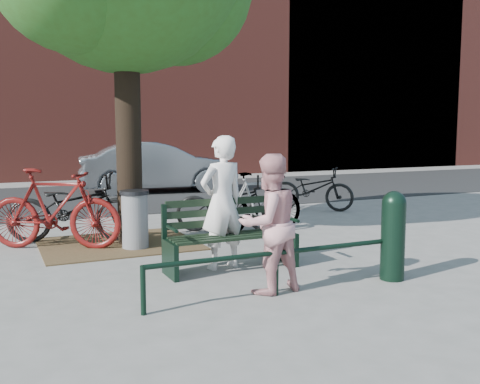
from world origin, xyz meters
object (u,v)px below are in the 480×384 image
person_left (222,203)px  bollard (393,232)px  park_bench (229,233)px  person_right (269,224)px  parked_car (158,167)px  bicycle_c (229,204)px  litter_bin (135,219)px

person_left → bollard: 2.20m
park_bench → person_left: size_ratio=0.99×
person_right → person_left: bearing=-95.6°
person_left → person_right: size_ratio=1.12×
person_left → parked_car: bearing=-111.9°
park_bench → bicycle_c: size_ratio=0.90×
park_bench → bollard: (1.60, -1.32, 0.11)m
park_bench → person_right: size_ratio=1.11×
person_left → person_right: person_left is taller
bicycle_c → bollard: bearing=-145.8°
litter_bin → bicycle_c: bearing=19.7°
park_bench → bicycle_c: bicycle_c is taller
park_bench → litter_bin: size_ratio=1.92×
person_right → bicycle_c: 3.70m
person_left → bollard: (1.67, -1.39, -0.29)m
park_bench → bollard: bearing=-39.6°
person_left → parked_car: 9.09m
bollard → bicycle_c: bearing=98.1°
person_right → bicycle_c: bearing=-115.5°
person_right → litter_bin: person_right is taller
bicycle_c → parked_car: parked_car is taller
person_left → bicycle_c: person_left is taller
park_bench → person_right: 1.17m
person_right → parked_car: 10.26m
litter_bin → bicycle_c: size_ratio=0.47×
bollard → litter_bin: bollard is taller
person_left → bicycle_c: bearing=-127.0°
park_bench → parked_car: (1.68, 8.99, 0.26)m
bollard → litter_bin: bearing=128.6°
park_bench → bollard: 2.08m
park_bench → litter_bin: (-0.83, 1.72, -0.02)m
litter_bin → parked_car: bearing=71.0°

